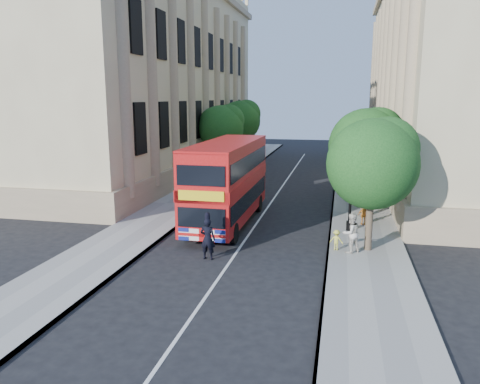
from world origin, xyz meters
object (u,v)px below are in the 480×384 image
Objects in this scene: box_van at (228,179)px; police_constable at (208,239)px; woman_pedestrian at (351,233)px; lamp_post at (351,185)px; double_decker_bus at (228,180)px.

police_constable is at bearing -85.59° from box_van.
lamp_post is at bearing -126.52° from woman_pedestrian.
woman_pedestrian is at bearing -30.32° from double_decker_bus.
double_decker_bus is 1.73× the size of box_van.
double_decker_bus reaches higher than police_constable.
lamp_post is 6.56m from double_decker_bus.
police_constable is (-6.02, -5.44, -1.60)m from lamp_post.
lamp_post is 9.91m from box_van.
police_constable is at bearing -137.88° from lamp_post.
lamp_post is 2.82× the size of police_constable.
box_van is 3.13× the size of woman_pedestrian.
lamp_post reaches higher than woman_pedestrian.
lamp_post is 3.87m from woman_pedestrian.
double_decker_bus reaches higher than box_van.
double_decker_bus is at bearing -67.46° from woman_pedestrian.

